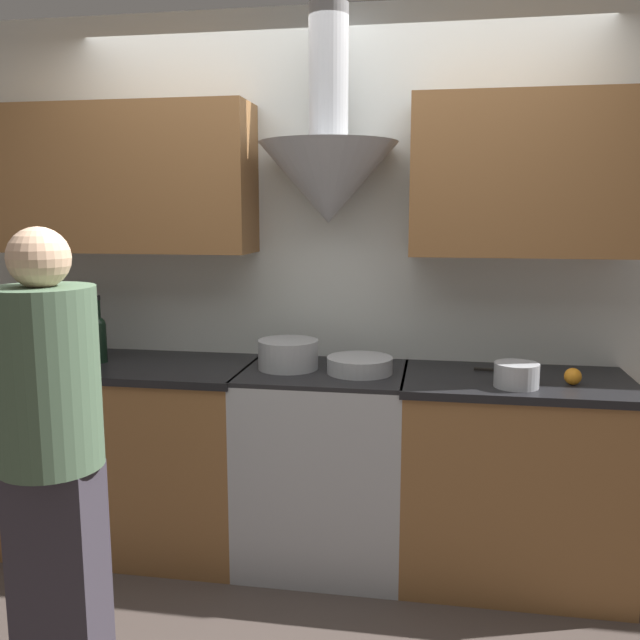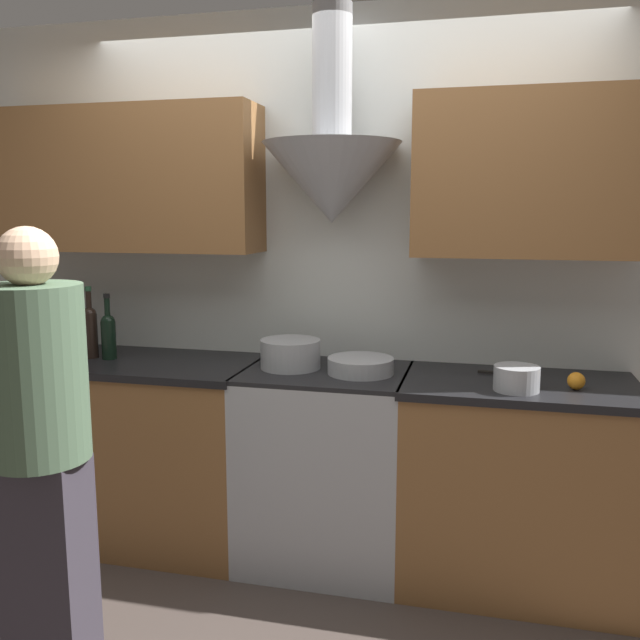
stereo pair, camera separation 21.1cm
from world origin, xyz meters
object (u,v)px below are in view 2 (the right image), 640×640
(wine_bottle_3, at_px, (58,331))
(wine_bottle_5, at_px, (90,329))
(wine_bottle_6, at_px, (108,333))
(stock_pot, at_px, (290,354))
(stove_range, at_px, (325,466))
(wine_bottle_1, at_px, (21,327))
(wine_bottle_4, at_px, (75,329))
(mixing_bowl, at_px, (361,366))
(person_foreground_left, at_px, (40,449))
(wine_bottle_0, at_px, (5,326))
(orange_fruit, at_px, (576,381))
(wine_bottle_2, at_px, (40,329))
(saucepan, at_px, (517,378))

(wine_bottle_3, xyz_separation_m, wine_bottle_5, (0.19, -0.00, 0.02))
(wine_bottle_3, bearing_deg, wine_bottle_6, -0.76)
(stock_pot, bearing_deg, stove_range, -2.73)
(wine_bottle_1, height_order, wine_bottle_3, wine_bottle_1)
(wine_bottle_4, relative_size, mixing_bowl, 1.18)
(wine_bottle_4, height_order, person_foreground_left, person_foreground_left)
(wine_bottle_0, bearing_deg, stock_pot, 0.72)
(stove_range, height_order, orange_fruit, orange_fruit)
(wine_bottle_4, relative_size, stock_pot, 1.26)
(stove_range, bearing_deg, person_foreground_left, -121.07)
(wine_bottle_2, relative_size, person_foreground_left, 0.21)
(wine_bottle_5, bearing_deg, mixing_bowl, -0.29)
(wine_bottle_1, distance_m, mixing_bowl, 1.75)
(wine_bottle_0, xyz_separation_m, wine_bottle_3, (0.31, -0.00, -0.01))
(orange_fruit, bearing_deg, stock_pot, 175.93)
(wine_bottle_0, height_order, person_foreground_left, person_foreground_left)
(stove_range, xyz_separation_m, wine_bottle_5, (-1.19, -0.01, 0.60))
(stove_range, xyz_separation_m, wine_bottle_2, (-1.48, -0.02, 0.59))
(wine_bottle_5, bearing_deg, wine_bottle_3, 179.35)
(stove_range, relative_size, wine_bottle_0, 2.63)
(mixing_bowl, bearing_deg, orange_fruit, -3.72)
(wine_bottle_1, relative_size, wine_bottle_6, 1.02)
(wine_bottle_4, xyz_separation_m, mixing_bowl, (1.45, -0.01, -0.10))
(wine_bottle_3, bearing_deg, mixing_bowl, -0.33)
(wine_bottle_2, height_order, mixing_bowl, wine_bottle_2)
(wine_bottle_4, distance_m, stock_pot, 1.12)
(wine_bottle_2, xyz_separation_m, wine_bottle_3, (0.09, 0.01, -0.01))
(stock_pot, bearing_deg, wine_bottle_0, -179.28)
(orange_fruit, bearing_deg, wine_bottle_6, 178.31)
(wine_bottle_3, height_order, wine_bottle_4, wine_bottle_4)
(stock_pot, bearing_deg, person_foreground_left, -114.23)
(wine_bottle_4, relative_size, wine_bottle_5, 0.98)
(wine_bottle_5, xyz_separation_m, mixing_bowl, (1.36, -0.01, -0.11))
(wine_bottle_1, distance_m, wine_bottle_4, 0.30)
(wine_bottle_0, bearing_deg, wine_bottle_6, -0.52)
(wine_bottle_1, distance_m, wine_bottle_3, 0.20)
(wine_bottle_2, bearing_deg, stove_range, 0.87)
(wine_bottle_2, distance_m, wine_bottle_3, 0.09)
(stove_range, distance_m, saucepan, 0.99)
(stove_range, relative_size, wine_bottle_1, 2.78)
(wine_bottle_2, bearing_deg, wine_bottle_4, 3.89)
(mixing_bowl, distance_m, orange_fruit, 0.91)
(wine_bottle_5, bearing_deg, wine_bottle_0, 179.57)
(wine_bottle_1, distance_m, saucepan, 2.42)
(wine_bottle_2, xyz_separation_m, wine_bottle_6, (0.38, 0.01, -0.01))
(wine_bottle_0, bearing_deg, wine_bottle_1, -6.58)
(person_foreground_left, bearing_deg, wine_bottle_2, 125.71)
(saucepan, bearing_deg, stove_range, 169.36)
(stove_range, relative_size, wine_bottle_5, 2.60)
(wine_bottle_4, distance_m, person_foreground_left, 1.28)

